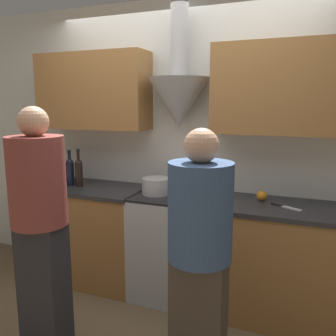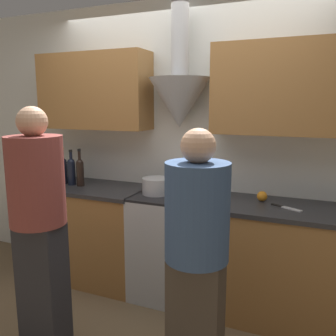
# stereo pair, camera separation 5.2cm
# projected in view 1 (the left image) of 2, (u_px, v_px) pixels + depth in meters

# --- Properties ---
(ground_plane) EXTENTS (12.00, 12.00, 0.00)m
(ground_plane) POSITION_uv_depth(u_px,v_px,m) (157.00, 313.00, 2.90)
(ground_plane) COLOR brown
(wall_back) EXTENTS (8.40, 0.53, 2.60)m
(wall_back) POSITION_uv_depth(u_px,v_px,m) (185.00, 129.00, 3.20)
(wall_back) COLOR silver
(wall_back) RESTS_ON ground_plane
(counter_left) EXTENTS (1.13, 0.62, 0.92)m
(counter_left) POSITION_uv_depth(u_px,v_px,m) (89.00, 232.00, 3.45)
(counter_left) COLOR #9E6B38
(counter_left) RESTS_ON ground_plane
(counter_right) EXTENTS (1.19, 0.62, 0.92)m
(counter_right) POSITION_uv_depth(u_px,v_px,m) (278.00, 262.00, 2.80)
(counter_right) COLOR #9E6B38
(counter_right) RESTS_ON ground_plane
(stove_range) EXTENTS (0.62, 0.60, 0.92)m
(stove_range) POSITION_uv_depth(u_px,v_px,m) (172.00, 245.00, 3.13)
(stove_range) COLOR #B7BABC
(stove_range) RESTS_ON ground_plane
(wine_bottle_0) EXTENTS (0.07, 0.07, 0.32)m
(wine_bottle_0) POSITION_uv_depth(u_px,v_px,m) (45.00, 170.00, 3.50)
(wine_bottle_0) COLOR black
(wine_bottle_0) RESTS_ON counter_left
(wine_bottle_1) EXTENTS (0.08, 0.08, 0.34)m
(wine_bottle_1) POSITION_uv_depth(u_px,v_px,m) (51.00, 169.00, 3.46)
(wine_bottle_1) COLOR black
(wine_bottle_1) RESTS_ON counter_left
(wine_bottle_2) EXTENTS (0.08, 0.08, 0.35)m
(wine_bottle_2) POSITION_uv_depth(u_px,v_px,m) (62.00, 169.00, 3.44)
(wine_bottle_2) COLOR black
(wine_bottle_2) RESTS_ON counter_left
(wine_bottle_3) EXTENTS (0.08, 0.08, 0.34)m
(wine_bottle_3) POSITION_uv_depth(u_px,v_px,m) (70.00, 170.00, 3.38)
(wine_bottle_3) COLOR black
(wine_bottle_3) RESTS_ON counter_left
(wine_bottle_4) EXTENTS (0.07, 0.07, 0.35)m
(wine_bottle_4) POSITION_uv_depth(u_px,v_px,m) (79.00, 171.00, 3.34)
(wine_bottle_4) COLOR black
(wine_bottle_4) RESTS_ON counter_left
(stock_pot) EXTENTS (0.24, 0.24, 0.14)m
(stock_pot) POSITION_uv_depth(u_px,v_px,m) (156.00, 186.00, 3.06)
(stock_pot) COLOR #B7BABC
(stock_pot) RESTS_ON stove_range
(mixing_bowl) EXTENTS (0.29, 0.29, 0.06)m
(mixing_bowl) POSITION_uv_depth(u_px,v_px,m) (189.00, 192.00, 3.01)
(mixing_bowl) COLOR #B7BABC
(mixing_bowl) RESTS_ON stove_range
(orange_fruit) EXTENTS (0.08, 0.08, 0.08)m
(orange_fruit) POSITION_uv_depth(u_px,v_px,m) (262.00, 196.00, 2.86)
(orange_fruit) COLOR orange
(orange_fruit) RESTS_ON counter_right
(chefs_knife) EXTENTS (0.23, 0.14, 0.01)m
(chefs_knife) POSITION_uv_depth(u_px,v_px,m) (286.00, 207.00, 2.67)
(chefs_knife) COLOR silver
(chefs_knife) RESTS_ON counter_right
(person_foreground_left) EXTENTS (0.35, 0.35, 1.67)m
(person_foreground_left) POSITION_uv_depth(u_px,v_px,m) (40.00, 225.00, 2.27)
(person_foreground_left) COLOR #28282D
(person_foreground_left) RESTS_ON ground_plane
(person_foreground_right) EXTENTS (0.36, 0.36, 1.56)m
(person_foreground_right) POSITION_uv_depth(u_px,v_px,m) (200.00, 253.00, 2.02)
(person_foreground_right) COLOR #473D33
(person_foreground_right) RESTS_ON ground_plane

